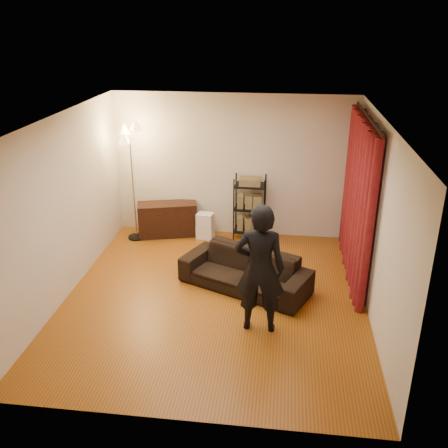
# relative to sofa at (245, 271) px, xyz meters

# --- Properties ---
(floor) EXTENTS (5.00, 5.00, 0.00)m
(floor) POSITION_rel_sofa_xyz_m (-0.42, -0.37, -0.30)
(floor) COLOR #8E5110
(floor) RESTS_ON ground
(ceiling) EXTENTS (5.00, 5.00, 0.00)m
(ceiling) POSITION_rel_sofa_xyz_m (-0.42, -0.37, 2.40)
(ceiling) COLOR white
(ceiling) RESTS_ON ground
(wall_back) EXTENTS (5.00, 0.00, 5.00)m
(wall_back) POSITION_rel_sofa_xyz_m (-0.42, 2.13, 1.05)
(wall_back) COLOR beige
(wall_back) RESTS_ON ground
(wall_front) EXTENTS (5.00, 0.00, 5.00)m
(wall_front) POSITION_rel_sofa_xyz_m (-0.42, -2.87, 1.05)
(wall_front) COLOR beige
(wall_front) RESTS_ON ground
(wall_left) EXTENTS (0.00, 5.00, 5.00)m
(wall_left) POSITION_rel_sofa_xyz_m (-2.67, -0.37, 1.05)
(wall_left) COLOR beige
(wall_left) RESTS_ON ground
(wall_right) EXTENTS (0.00, 5.00, 5.00)m
(wall_right) POSITION_rel_sofa_xyz_m (1.83, -0.37, 1.05)
(wall_right) COLOR beige
(wall_right) RESTS_ON ground
(curtain_rod) EXTENTS (0.04, 2.65, 0.04)m
(curtain_rod) POSITION_rel_sofa_xyz_m (1.73, 0.75, 2.28)
(curtain_rod) COLOR black
(curtain_rod) RESTS_ON wall_right
(curtain) EXTENTS (0.22, 2.65, 2.55)m
(curtain) POSITION_rel_sofa_xyz_m (1.71, 0.75, 0.98)
(curtain) COLOR maroon
(curtain) RESTS_ON ground
(sofa) EXTENTS (2.17, 1.55, 0.59)m
(sofa) POSITION_rel_sofa_xyz_m (0.00, 0.00, 0.00)
(sofa) COLOR black
(sofa) RESTS_ON ground
(person) EXTENTS (0.67, 0.44, 1.81)m
(person) POSITION_rel_sofa_xyz_m (0.27, -1.06, 0.61)
(person) COLOR black
(person) RESTS_ON ground
(media_cabinet) EXTENTS (1.19, 0.70, 0.65)m
(media_cabinet) POSITION_rel_sofa_xyz_m (-1.66, 1.85, 0.03)
(media_cabinet) COLOR black
(media_cabinet) RESTS_ON ground
(storage_boxes) EXTENTS (0.34, 0.29, 0.51)m
(storage_boxes) POSITION_rel_sofa_xyz_m (-0.92, 1.79, -0.04)
(storage_boxes) COLOR silver
(storage_boxes) RESTS_ON ground
(wire_shelf) EXTENTS (0.60, 0.46, 1.23)m
(wire_shelf) POSITION_rel_sofa_xyz_m (-0.08, 1.90, 0.32)
(wire_shelf) COLOR black
(wire_shelf) RESTS_ON ground
(floor_lamp) EXTENTS (0.48, 0.48, 2.20)m
(floor_lamp) POSITION_rel_sofa_xyz_m (-2.23, 1.63, 0.81)
(floor_lamp) COLOR silver
(floor_lamp) RESTS_ON ground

